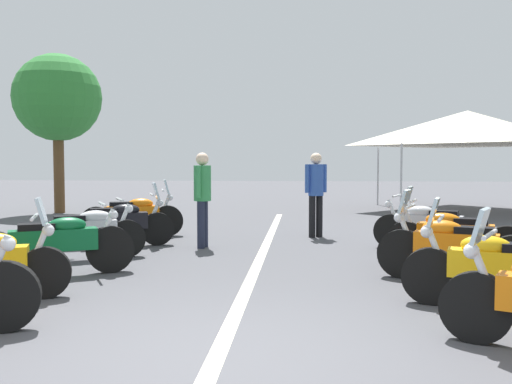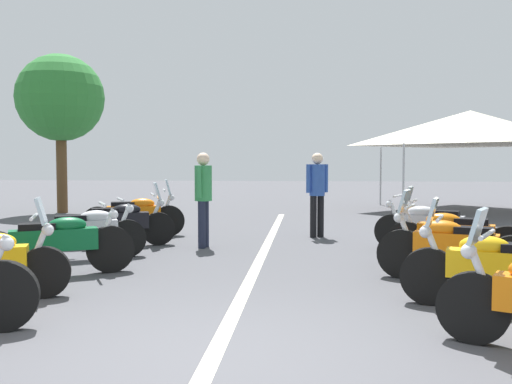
{
  "view_description": "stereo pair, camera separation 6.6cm",
  "coord_description": "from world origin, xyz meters",
  "px_view_note": "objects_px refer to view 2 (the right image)",
  "views": [
    {
      "loc": [
        -4.44,
        -0.71,
        1.62
      ],
      "look_at": [
        3.99,
        0.0,
        1.15
      ],
      "focal_mm": 39.56,
      "sensor_mm": 36.0,
      "label": 1
    },
    {
      "loc": [
        -4.44,
        -0.77,
        1.62
      ],
      "look_at": [
        3.99,
        0.0,
        1.15
      ],
      "focal_mm": 39.56,
      "sensor_mm": 36.0,
      "label": 2
    }
  ],
  "objects_px": {
    "motorcycle_left_row_5": "(135,215)",
    "motorcycle_right_row_2": "(453,247)",
    "motorcycle_right_row_4": "(431,226)",
    "event_tent": "(470,128)",
    "motorcycle_right_row_1": "(499,268)",
    "motorcycle_right_row_3": "(453,236)",
    "motorcycle_left_row_4": "(119,222)",
    "bystander_1": "(317,188)",
    "motorcycle_left_row_3": "(86,232)",
    "roadside_tree_2": "(60,99)",
    "bystander_2": "(203,192)",
    "motorcycle_left_row_2": "(55,243)"
  },
  "relations": [
    {
      "from": "motorcycle_left_row_3",
      "to": "event_tent",
      "type": "bearing_deg",
      "value": 20.51
    },
    {
      "from": "motorcycle_right_row_3",
      "to": "motorcycle_left_row_4",
      "type": "bearing_deg",
      "value": 3.71
    },
    {
      "from": "motorcycle_left_row_4",
      "to": "event_tent",
      "type": "xyz_separation_m",
      "value": [
        8.15,
        -8.64,
        2.18
      ]
    },
    {
      "from": "motorcycle_left_row_3",
      "to": "event_tent",
      "type": "height_order",
      "value": "event_tent"
    },
    {
      "from": "motorcycle_left_row_5",
      "to": "event_tent",
      "type": "bearing_deg",
      "value": 21.13
    },
    {
      "from": "motorcycle_right_row_3",
      "to": "bystander_1",
      "type": "height_order",
      "value": "bystander_1"
    },
    {
      "from": "motorcycle_right_row_1",
      "to": "motorcycle_right_row_3",
      "type": "height_order",
      "value": "motorcycle_right_row_3"
    },
    {
      "from": "bystander_1",
      "to": "motorcycle_right_row_2",
      "type": "bearing_deg",
      "value": -10.08
    },
    {
      "from": "motorcycle_left_row_5",
      "to": "motorcycle_right_row_2",
      "type": "relative_size",
      "value": 1.05
    },
    {
      "from": "motorcycle_left_row_5",
      "to": "motorcycle_right_row_4",
      "type": "xyz_separation_m",
      "value": [
        -1.34,
        -5.86,
        -0.02
      ]
    },
    {
      "from": "motorcycle_left_row_3",
      "to": "event_tent",
      "type": "xyz_separation_m",
      "value": [
        9.54,
        -8.72,
        2.2
      ]
    },
    {
      "from": "motorcycle_left_row_3",
      "to": "motorcycle_left_row_2",
      "type": "bearing_deg",
      "value": -112.66
    },
    {
      "from": "bystander_1",
      "to": "motorcycle_right_row_1",
      "type": "bearing_deg",
      "value": -14.01
    },
    {
      "from": "motorcycle_right_row_2",
      "to": "event_tent",
      "type": "xyz_separation_m",
      "value": [
        10.79,
        -3.18,
        2.17
      ]
    },
    {
      "from": "motorcycle_right_row_4",
      "to": "event_tent",
      "type": "bearing_deg",
      "value": -87.95
    },
    {
      "from": "bystander_2",
      "to": "event_tent",
      "type": "relative_size",
      "value": 0.32
    },
    {
      "from": "motorcycle_left_row_3",
      "to": "motorcycle_left_row_5",
      "type": "distance_m",
      "value": 2.76
    },
    {
      "from": "bystander_1",
      "to": "motorcycle_left_row_3",
      "type": "bearing_deg",
      "value": -83.33
    },
    {
      "from": "motorcycle_left_row_2",
      "to": "event_tent",
      "type": "xyz_separation_m",
      "value": [
        10.88,
        -8.62,
        2.18
      ]
    },
    {
      "from": "motorcycle_left_row_5",
      "to": "motorcycle_right_row_2",
      "type": "distance_m",
      "value": 6.87
    },
    {
      "from": "motorcycle_left_row_2",
      "to": "bystander_2",
      "type": "xyz_separation_m",
      "value": [
        2.78,
        -1.58,
        0.57
      ]
    },
    {
      "from": "motorcycle_left_row_3",
      "to": "motorcycle_left_row_4",
      "type": "bearing_deg",
      "value": 59.78
    },
    {
      "from": "motorcycle_right_row_4",
      "to": "event_tent",
      "type": "height_order",
      "value": "event_tent"
    },
    {
      "from": "motorcycle_left_row_4",
      "to": "motorcycle_left_row_5",
      "type": "relative_size",
      "value": 0.99
    },
    {
      "from": "motorcycle_left_row_5",
      "to": "bystander_2",
      "type": "relative_size",
      "value": 1.19
    },
    {
      "from": "motorcycle_left_row_2",
      "to": "motorcycle_right_row_3",
      "type": "xyz_separation_m",
      "value": [
        1.25,
        -5.73,
        0.0
      ]
    },
    {
      "from": "motorcycle_right_row_3",
      "to": "bystander_2",
      "type": "xyz_separation_m",
      "value": [
        1.53,
        4.15,
        0.57
      ]
    },
    {
      "from": "motorcycle_right_row_3",
      "to": "motorcycle_right_row_4",
      "type": "xyz_separation_m",
      "value": [
        1.52,
        0.01,
        -0.02
      ]
    },
    {
      "from": "motorcycle_right_row_2",
      "to": "event_tent",
      "type": "relative_size",
      "value": 0.37
    },
    {
      "from": "motorcycle_left_row_5",
      "to": "roadside_tree_2",
      "type": "distance_m",
      "value": 7.19
    },
    {
      "from": "motorcycle_left_row_2",
      "to": "motorcycle_right_row_1",
      "type": "bearing_deg",
      "value": -41.38
    },
    {
      "from": "motorcycle_left_row_5",
      "to": "motorcycle_right_row_1",
      "type": "xyz_separation_m",
      "value": [
        -5.42,
        -5.7,
        -0.0
      ]
    },
    {
      "from": "motorcycle_left_row_3",
      "to": "bystander_2",
      "type": "bearing_deg",
      "value": 13.45
    },
    {
      "from": "motorcycle_left_row_4",
      "to": "roadside_tree_2",
      "type": "bearing_deg",
      "value": 100.72
    },
    {
      "from": "motorcycle_left_row_3",
      "to": "bystander_2",
      "type": "xyz_separation_m",
      "value": [
        1.44,
        -1.68,
        0.59
      ]
    },
    {
      "from": "motorcycle_right_row_2",
      "to": "motorcycle_right_row_4",
      "type": "xyz_separation_m",
      "value": [
        2.68,
        -0.28,
        -0.02
      ]
    },
    {
      "from": "motorcycle_left_row_4",
      "to": "bystander_1",
      "type": "relative_size",
      "value": 1.16
    },
    {
      "from": "motorcycle_right_row_4",
      "to": "bystander_2",
      "type": "bearing_deg",
      "value": 21.63
    },
    {
      "from": "motorcycle_right_row_4",
      "to": "event_tent",
      "type": "relative_size",
      "value": 0.36
    },
    {
      "from": "motorcycle_right_row_1",
      "to": "motorcycle_right_row_3",
      "type": "bearing_deg",
      "value": -76.41
    },
    {
      "from": "motorcycle_left_row_4",
      "to": "motorcycle_right_row_1",
      "type": "relative_size",
      "value": 1.0
    },
    {
      "from": "motorcycle_left_row_3",
      "to": "bystander_1",
      "type": "bearing_deg",
      "value": 11.6
    },
    {
      "from": "event_tent",
      "to": "motorcycle_right_row_2",
      "type": "bearing_deg",
      "value": 163.59
    },
    {
      "from": "motorcycle_left_row_2",
      "to": "motorcycle_right_row_2",
      "type": "distance_m",
      "value": 5.44
    },
    {
      "from": "motorcycle_left_row_2",
      "to": "motorcycle_right_row_2",
      "type": "bearing_deg",
      "value": -27.08
    },
    {
      "from": "motorcycle_left_row_2",
      "to": "bystander_1",
      "type": "bearing_deg",
      "value": 21.75
    },
    {
      "from": "motorcycle_right_row_4",
      "to": "bystander_1",
      "type": "relative_size",
      "value": 1.11
    },
    {
      "from": "roadside_tree_2",
      "to": "motorcycle_left_row_3",
      "type": "bearing_deg",
      "value": -153.42
    },
    {
      "from": "motorcycle_left_row_3",
      "to": "motorcycle_left_row_5",
      "type": "height_order",
      "value": "motorcycle_left_row_5"
    },
    {
      "from": "roadside_tree_2",
      "to": "motorcycle_right_row_1",
      "type": "bearing_deg",
      "value": -137.74
    }
  ]
}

